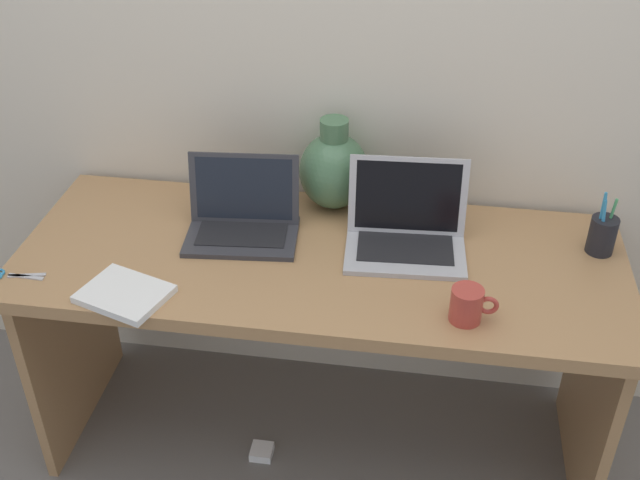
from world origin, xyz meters
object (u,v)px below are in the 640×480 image
Objects in this scene: pen_cup at (602,234)px; laptop_right at (406,225)px; coffee_mug at (467,305)px; green_vase at (334,169)px; notebook_stack at (125,294)px; power_brick at (262,452)px; laptop_left at (243,214)px; scissors at (8,275)px.

laptop_right is at bearing -175.28° from pen_cup.
laptop_right is at bearing 118.53° from coffee_mug.
green_vase is (-0.23, 0.18, 0.06)m from laptop_right.
notebook_stack is 3.06× the size of power_brick.
laptop_right reaches higher than notebook_stack.
power_brick is (0.06, -0.19, -0.79)m from laptop_left.
power_brick is (-0.41, -0.19, -0.79)m from laptop_right.
laptop_left is at bearing -179.40° from laptop_right.
laptop_left reaches higher than notebook_stack.
laptop_left is 0.66m from scissors.
laptop_left is 1.56× the size of notebook_stack.
coffee_mug reaches higher than power_brick.
scissors is at bearing 173.43° from notebook_stack.
laptop_left reaches higher than power_brick.
pen_cup is at bearing 17.82° from notebook_stack.
scissors is at bearing -151.74° from laptop_left.
power_brick is at bearing -165.99° from pen_cup.
green_vase is at bearing 64.89° from power_brick.
laptop_left is 1.75× the size of pen_cup.
power_brick is at bearing 28.95° from notebook_stack.
green_vase is 0.72m from notebook_stack.
green_vase is 1.48× the size of pen_cup.
green_vase reaches higher than scissors.
notebook_stack is (-0.70, -0.35, -0.05)m from laptop_right.
green_vase is 0.94m from power_brick.
notebook_stack is (-0.23, -0.35, -0.05)m from laptop_left.
laptop_right is 1.61× the size of notebook_stack.
notebook_stack is 0.87m from coffee_mug.
coffee_mug is 1.70× the size of power_brick.
laptop_right is at bearing 25.21° from power_brick.
laptop_left is at bearing 28.26° from scissors.
pen_cup is at bearing 43.91° from coffee_mug.
pen_cup is (0.37, 0.36, 0.01)m from coffee_mug.
power_brick is (-0.18, -0.37, -0.85)m from green_vase.
laptop_right reaches higher than power_brick.
notebook_stack reaches higher than scissors.
coffee_mug reaches higher than scissors.
power_brick is at bearing 168.22° from coffee_mug.
laptop_left is 0.71m from coffee_mug.
notebook_stack is (-0.47, -0.54, -0.11)m from green_vase.
green_vase is at bearing 48.84° from notebook_stack.
laptop_right is 2.34× the size of scissors.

